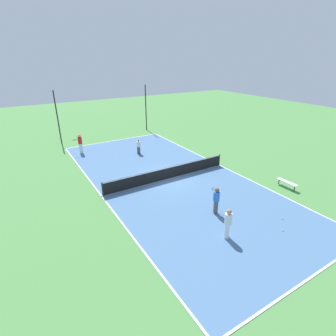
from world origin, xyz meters
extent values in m
plane|color=#518E47|center=(0.00, 0.00, 0.00)|extent=(80.00, 80.00, 0.00)
cube|color=#4C729E|center=(0.00, 0.00, 0.01)|extent=(10.26, 22.42, 0.02)
cube|color=white|center=(-5.08, 0.00, 0.02)|extent=(0.10, 22.42, 0.00)
cube|color=white|center=(5.08, 0.00, 0.02)|extent=(0.10, 22.42, 0.00)
cube|color=white|center=(0.00, -11.16, 0.02)|extent=(10.26, 0.10, 0.00)
cube|color=white|center=(0.00, 11.16, 0.02)|extent=(10.26, 0.10, 0.00)
cube|color=white|center=(0.00, 0.00, 0.02)|extent=(10.26, 0.10, 0.00)
cylinder|color=black|center=(-4.98, 0.00, 0.51)|extent=(0.10, 0.10, 0.98)
cylinder|color=black|center=(4.98, 0.00, 0.51)|extent=(0.10, 0.10, 0.98)
cube|color=black|center=(0.00, 0.00, 0.49)|extent=(9.96, 0.03, 0.93)
cube|color=white|center=(0.00, 0.00, 0.92)|extent=(9.96, 0.04, 0.06)
cube|color=silver|center=(6.35, -5.46, 0.43)|extent=(0.36, 1.53, 0.04)
cylinder|color=#4C4C51|center=(6.35, -6.07, 0.21)|extent=(0.08, 0.08, 0.41)
cylinder|color=#4C4C51|center=(6.35, -4.84, 0.21)|extent=(0.08, 0.08, 0.41)
cube|color=#4C4C51|center=(-0.04, -5.38, 0.44)|extent=(0.29, 0.31, 0.83)
cylinder|color=blue|center=(-0.04, -5.38, 1.14)|extent=(0.48, 0.48, 0.58)
sphere|color=brown|center=(-0.04, -5.38, 1.55)|extent=(0.25, 0.25, 0.25)
cylinder|color=#262626|center=(0.10, -5.09, 1.28)|extent=(0.15, 0.26, 0.03)
torus|color=black|center=(0.22, -4.84, 1.28)|extent=(0.41, 0.41, 0.02)
cube|color=#4C4C51|center=(0.49, 6.07, 0.37)|extent=(0.32, 0.31, 0.69)
cylinder|color=white|center=(0.49, 6.07, 0.95)|extent=(0.51, 0.51, 0.48)
sphere|color=#A87A56|center=(0.49, 6.07, 1.29)|extent=(0.21, 0.21, 0.21)
cube|color=white|center=(-1.04, -7.40, 0.44)|extent=(0.32, 0.32, 0.83)
cylinder|color=silver|center=(-1.04, -7.40, 1.14)|extent=(0.51, 0.51, 0.58)
sphere|color=#A87A56|center=(-1.04, -7.40, 1.56)|extent=(0.25, 0.25, 0.25)
cube|color=white|center=(-4.05, 9.06, 0.49)|extent=(0.30, 0.27, 0.92)
cylinder|color=red|center=(-4.05, 9.06, 1.27)|extent=(0.46, 0.46, 0.65)
sphere|color=beige|center=(-4.05, 9.06, 1.73)|extent=(0.28, 0.28, 0.28)
cylinder|color=#262626|center=(-4.35, 8.96, 1.43)|extent=(0.27, 0.12, 0.03)
torus|color=black|center=(-4.62, 8.86, 1.43)|extent=(0.39, 0.39, 0.02)
sphere|color=#CCE033|center=(1.89, -8.54, 0.06)|extent=(0.07, 0.07, 0.07)
sphere|color=#CCE033|center=(2.78, -7.83, 0.06)|extent=(0.07, 0.07, 0.07)
cylinder|color=black|center=(-5.02, 13.36, 2.69)|extent=(0.12, 0.12, 5.38)
cylinder|color=black|center=(5.02, 13.36, 2.69)|extent=(0.12, 0.12, 5.38)
camera|label=1|loc=(-9.17, -15.06, 8.51)|focal=28.00mm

